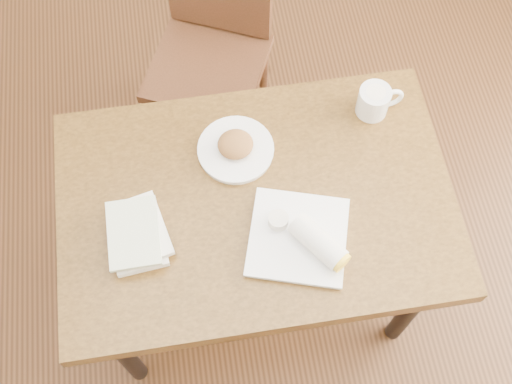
{
  "coord_description": "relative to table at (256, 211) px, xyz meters",
  "views": [
    {
      "loc": [
        -0.13,
        -0.81,
        2.48
      ],
      "look_at": [
        0.0,
        0.0,
        0.8
      ],
      "focal_mm": 45.0,
      "sensor_mm": 36.0,
      "label": 1
    }
  ],
  "objects": [
    {
      "name": "table",
      "position": [
        0.0,
        0.0,
        0.0
      ],
      "size": [
        1.19,
        0.79,
        0.75
      ],
      "color": "brown",
      "rests_on": "ground"
    },
    {
      "name": "plate_burrito",
      "position": [
        0.11,
        -0.16,
        0.11
      ],
      "size": [
        0.35,
        0.35,
        0.09
      ],
      "color": "white",
      "rests_on": "table"
    },
    {
      "name": "ground",
      "position": [
        0.0,
        0.0,
        -0.67
      ],
      "size": [
        4.0,
        5.0,
        0.01
      ],
      "primitive_type": "cube",
      "color": "#472814",
      "rests_on": "ground"
    },
    {
      "name": "chair_far",
      "position": [
        -0.04,
        0.79,
        -0.12
      ],
      "size": [
        0.56,
        0.56,
        0.95
      ],
      "color": "#452313",
      "rests_on": "ground"
    },
    {
      "name": "book_stack",
      "position": [
        -0.36,
        -0.07,
        0.11
      ],
      "size": [
        0.19,
        0.24,
        0.06
      ],
      "color": "white",
      "rests_on": "table"
    },
    {
      "name": "coffee_mug",
      "position": [
        0.42,
        0.26,
        0.14
      ],
      "size": [
        0.15,
        0.1,
        0.1
      ],
      "color": "white",
      "rests_on": "table"
    },
    {
      "name": "plate_scone",
      "position": [
        -0.04,
        0.17,
        0.11
      ],
      "size": [
        0.24,
        0.24,
        0.08
      ],
      "color": "white",
      "rests_on": "table"
    }
  ]
}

